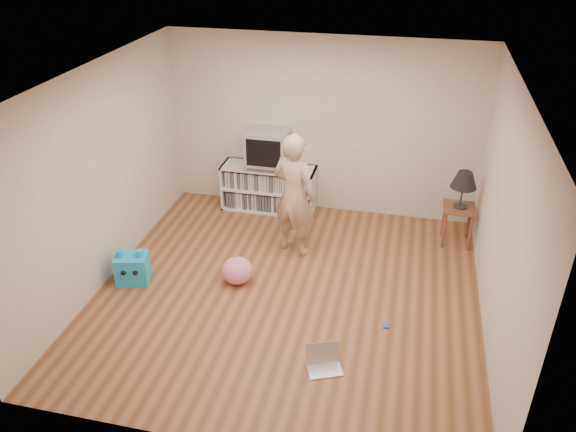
{
  "coord_description": "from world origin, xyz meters",
  "views": [
    {
      "loc": [
        1.23,
        -5.3,
        4.11
      ],
      "look_at": [
        -0.08,
        0.4,
        0.83
      ],
      "focal_mm": 35.0,
      "sensor_mm": 36.0,
      "label": 1
    }
  ],
  "objects_px": {
    "media_unit": "(269,188)",
    "plush_blue": "(132,268)",
    "side_table": "(458,216)",
    "plush_pink": "(237,270)",
    "crt_tv": "(268,147)",
    "person": "(294,195)",
    "table_lamp": "(464,181)",
    "laptop": "(324,361)",
    "dvd_deck": "(268,165)"
  },
  "relations": [
    {
      "from": "table_lamp",
      "to": "person",
      "type": "xyz_separation_m",
      "value": [
        -2.12,
        -0.69,
        -0.11
      ]
    },
    {
      "from": "person",
      "to": "media_unit",
      "type": "bearing_deg",
      "value": -39.77
    },
    {
      "from": "person",
      "to": "plush_pink",
      "type": "xyz_separation_m",
      "value": [
        -0.52,
        -0.87,
        -0.67
      ]
    },
    {
      "from": "side_table",
      "to": "dvd_deck",
      "type": "bearing_deg",
      "value": 172.32
    },
    {
      "from": "table_lamp",
      "to": "plush_blue",
      "type": "bearing_deg",
      "value": -154.9
    },
    {
      "from": "media_unit",
      "to": "plush_blue",
      "type": "relative_size",
      "value": 3.13
    },
    {
      "from": "media_unit",
      "to": "person",
      "type": "relative_size",
      "value": 0.84
    },
    {
      "from": "plush_pink",
      "to": "side_table",
      "type": "bearing_deg",
      "value": 30.49
    },
    {
      "from": "dvd_deck",
      "to": "table_lamp",
      "type": "bearing_deg",
      "value": -7.68
    },
    {
      "from": "media_unit",
      "to": "person",
      "type": "xyz_separation_m",
      "value": [
        0.62,
        -1.08,
        0.48
      ]
    },
    {
      "from": "person",
      "to": "side_table",
      "type": "bearing_deg",
      "value": -141.84
    },
    {
      "from": "side_table",
      "to": "crt_tv",
      "type": "bearing_deg",
      "value": 172.39
    },
    {
      "from": "side_table",
      "to": "plush_blue",
      "type": "relative_size",
      "value": 1.23
    },
    {
      "from": "crt_tv",
      "to": "table_lamp",
      "type": "distance_m",
      "value": 2.77
    },
    {
      "from": "side_table",
      "to": "plush_pink",
      "type": "xyz_separation_m",
      "value": [
        -2.64,
        -1.56,
        -0.25
      ]
    },
    {
      "from": "media_unit",
      "to": "plush_pink",
      "type": "relative_size",
      "value": 3.65
    },
    {
      "from": "media_unit",
      "to": "plush_blue",
      "type": "distance_m",
      "value": 2.51
    },
    {
      "from": "side_table",
      "to": "table_lamp",
      "type": "xyz_separation_m",
      "value": [
        0.0,
        0.0,
        0.53
      ]
    },
    {
      "from": "media_unit",
      "to": "dvd_deck",
      "type": "distance_m",
      "value": 0.39
    },
    {
      "from": "side_table",
      "to": "plush_pink",
      "type": "distance_m",
      "value": 3.08
    },
    {
      "from": "plush_pink",
      "to": "dvd_deck",
      "type": "bearing_deg",
      "value": 92.99
    },
    {
      "from": "dvd_deck",
      "to": "person",
      "type": "height_order",
      "value": "person"
    },
    {
      "from": "crt_tv",
      "to": "side_table",
      "type": "xyz_separation_m",
      "value": [
        2.74,
        -0.37,
        -0.6
      ]
    },
    {
      "from": "dvd_deck",
      "to": "side_table",
      "type": "bearing_deg",
      "value": -7.68
    },
    {
      "from": "media_unit",
      "to": "table_lamp",
      "type": "distance_m",
      "value": 2.83
    },
    {
      "from": "person",
      "to": "laptop",
      "type": "relative_size",
      "value": 3.97
    },
    {
      "from": "plush_blue",
      "to": "crt_tv",
      "type": "bearing_deg",
      "value": 47.57
    },
    {
      "from": "side_table",
      "to": "person",
      "type": "height_order",
      "value": "person"
    },
    {
      "from": "laptop",
      "to": "plush_blue",
      "type": "relative_size",
      "value": 0.94
    },
    {
      "from": "media_unit",
      "to": "side_table",
      "type": "distance_m",
      "value": 2.77
    },
    {
      "from": "dvd_deck",
      "to": "person",
      "type": "xyz_separation_m",
      "value": [
        0.62,
        -1.06,
        0.1
      ]
    },
    {
      "from": "crt_tv",
      "to": "laptop",
      "type": "distance_m",
      "value": 3.55
    },
    {
      "from": "crt_tv",
      "to": "laptop",
      "type": "relative_size",
      "value": 1.43
    },
    {
      "from": "dvd_deck",
      "to": "crt_tv",
      "type": "bearing_deg",
      "value": -90.0
    },
    {
      "from": "media_unit",
      "to": "plush_pink",
      "type": "bearing_deg",
      "value": -87.03
    },
    {
      "from": "crt_tv",
      "to": "plush_pink",
      "type": "distance_m",
      "value": 2.11
    },
    {
      "from": "side_table",
      "to": "person",
      "type": "bearing_deg",
      "value": -161.99
    },
    {
      "from": "plush_pink",
      "to": "laptop",
      "type": "bearing_deg",
      "value": -43.08
    },
    {
      "from": "media_unit",
      "to": "crt_tv",
      "type": "height_order",
      "value": "crt_tv"
    },
    {
      "from": "person",
      "to": "laptop",
      "type": "height_order",
      "value": "person"
    },
    {
      "from": "side_table",
      "to": "plush_blue",
      "type": "bearing_deg",
      "value": -154.9
    },
    {
      "from": "person",
      "to": "plush_blue",
      "type": "height_order",
      "value": "person"
    },
    {
      "from": "side_table",
      "to": "laptop",
      "type": "height_order",
      "value": "side_table"
    },
    {
      "from": "plush_pink",
      "to": "person",
      "type": "bearing_deg",
      "value": 58.92
    },
    {
      "from": "person",
      "to": "plush_blue",
      "type": "relative_size",
      "value": 3.72
    },
    {
      "from": "media_unit",
      "to": "plush_pink",
      "type": "xyz_separation_m",
      "value": [
        0.1,
        -1.94,
        -0.19
      ]
    },
    {
      "from": "plush_blue",
      "to": "plush_pink",
      "type": "distance_m",
      "value": 1.29
    },
    {
      "from": "side_table",
      "to": "plush_blue",
      "type": "xyz_separation_m",
      "value": [
        -3.9,
        -1.83,
        -0.23
      ]
    },
    {
      "from": "dvd_deck",
      "to": "side_table",
      "type": "relative_size",
      "value": 0.82
    },
    {
      "from": "crt_tv",
      "to": "person",
      "type": "height_order",
      "value": "person"
    }
  ]
}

